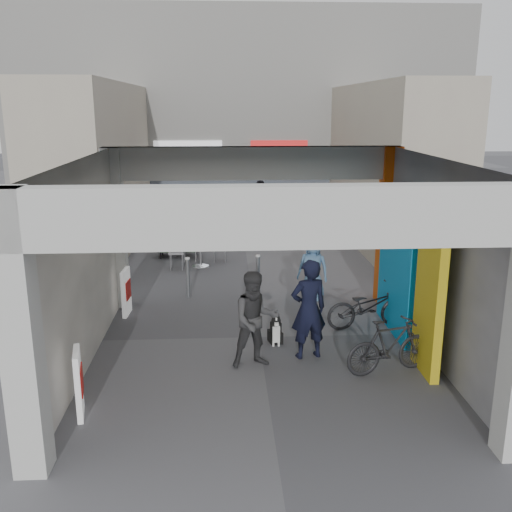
{
  "coord_description": "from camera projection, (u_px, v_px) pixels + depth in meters",
  "views": [
    {
      "loc": [
        -0.62,
        -10.25,
        4.34
      ],
      "look_at": [
        -0.0,
        1.0,
        1.36
      ],
      "focal_mm": 40.0,
      "sensor_mm": 36.0,
      "label": 1
    }
  ],
  "objects": [
    {
      "name": "ground",
      "position": [
        259.0,
        337.0,
        11.04
      ],
      "size": [
        90.0,
        90.0,
        0.0
      ],
      "primitive_type": "plane",
      "color": "#58585D",
      "rests_on": "ground"
    },
    {
      "name": "arcade_canopy",
      "position": [
        294.0,
        230.0,
        9.69
      ],
      "size": [
        6.4,
        6.45,
        6.4
      ],
      "color": "#BCBCB7",
      "rests_on": "ground"
    },
    {
      "name": "far_building",
      "position": [
        239.0,
        114.0,
        23.53
      ],
      "size": [
        18.0,
        4.08,
        8.0
      ],
      "color": "white",
      "rests_on": "ground"
    },
    {
      "name": "plaza_bldg_left",
      "position": [
        97.0,
        168.0,
        17.4
      ],
      "size": [
        2.0,
        9.0,
        5.0
      ],
      "primitive_type": "cube",
      "color": "#ABA38D",
      "rests_on": "ground"
    },
    {
      "name": "plaza_bldg_right",
      "position": [
        388.0,
        166.0,
        17.88
      ],
      "size": [
        2.0,
        9.0,
        5.0
      ],
      "primitive_type": "cube",
      "color": "#ABA38D",
      "rests_on": "ground"
    },
    {
      "name": "bollard_left",
      "position": [
        188.0,
        278.0,
        13.23
      ],
      "size": [
        0.09,
        0.09,
        0.94
      ],
      "primitive_type": "cylinder",
      "color": "#989BA0",
      "rests_on": "ground"
    },
    {
      "name": "bollard_center",
      "position": [
        258.0,
        276.0,
        13.34
      ],
      "size": [
        0.09,
        0.09,
        0.97
      ],
      "primitive_type": "cylinder",
      "color": "#989BA0",
      "rests_on": "ground"
    },
    {
      "name": "bollard_right",
      "position": [
        318.0,
        278.0,
        13.33
      ],
      "size": [
        0.09,
        0.09,
        0.87
      ],
      "primitive_type": "cylinder",
      "color": "#989BA0",
      "rests_on": "ground"
    },
    {
      "name": "advert_board_near",
      "position": [
        79.0,
        383.0,
        8.14
      ],
      "size": [
        0.19,
        0.55,
        1.0
      ],
      "rotation": [
        0.0,
        0.0,
        0.2
      ],
      "color": "white",
      "rests_on": "ground"
    },
    {
      "name": "advert_board_far",
      "position": [
        126.0,
        292.0,
        12.12
      ],
      "size": [
        0.13,
        0.55,
        1.0
      ],
      "rotation": [
        0.0,
        0.0,
        -0.07
      ],
      "color": "white",
      "rests_on": "ground"
    },
    {
      "name": "cafe_set",
      "position": [
        196.0,
        252.0,
        16.08
      ],
      "size": [
        1.57,
        1.27,
        0.95
      ],
      "rotation": [
        0.0,
        0.0,
        -0.07
      ],
      "color": "#A7A7AC",
      "rests_on": "ground"
    },
    {
      "name": "produce_stand",
      "position": [
        178.0,
        246.0,
        16.86
      ],
      "size": [
        1.22,
        0.66,
        0.8
      ],
      "rotation": [
        0.0,
        0.0,
        -0.3
      ],
      "color": "black",
      "rests_on": "ground"
    },
    {
      "name": "crate_stack",
      "position": [
        257.0,
        235.0,
        18.47
      ],
      "size": [
        0.51,
        0.44,
        0.56
      ],
      "rotation": [
        0.0,
        0.0,
        -0.21
      ],
      "color": "#195217",
      "rests_on": "ground"
    },
    {
      "name": "border_collie",
      "position": [
        276.0,
        332.0,
        10.67
      ],
      "size": [
        0.22,
        0.44,
        0.6
      ],
      "rotation": [
        0.0,
        0.0,
        0.23
      ],
      "color": "black",
      "rests_on": "ground"
    },
    {
      "name": "man_with_dog",
      "position": [
        309.0,
        309.0,
        9.95
      ],
      "size": [
        0.74,
        0.57,
        1.8
      ],
      "primitive_type": "imported",
      "rotation": [
        0.0,
        0.0,
        3.38
      ],
      "color": "black",
      "rests_on": "ground"
    },
    {
      "name": "man_back_turned",
      "position": [
        255.0,
        320.0,
        9.63
      ],
      "size": [
        0.93,
        0.79,
        1.68
      ],
      "primitive_type": "imported",
      "rotation": [
        0.0,
        0.0,
        0.2
      ],
      "color": "#363638",
      "rests_on": "ground"
    },
    {
      "name": "man_elderly",
      "position": [
        313.0,
        268.0,
        13.08
      ],
      "size": [
        0.84,
        0.71,
        1.46
      ],
      "primitive_type": "imported",
      "rotation": [
        0.0,
        0.0,
        -0.41
      ],
      "color": "#547CA4",
      "rests_on": "ground"
    },
    {
      "name": "man_crates",
      "position": [
        261.0,
        211.0,
        18.71
      ],
      "size": [
        1.2,
        0.55,
        2.0
      ],
      "primitive_type": "imported",
      "rotation": [
        0.0,
        0.0,
        3.08
      ],
      "color": "black",
      "rests_on": "ground"
    },
    {
      "name": "bicycle_front",
      "position": [
        368.0,
        306.0,
        11.4
      ],
      "size": [
        1.8,
        0.88,
        0.91
      ],
      "primitive_type": "imported",
      "rotation": [
        0.0,
        0.0,
        1.74
      ],
      "color": "black",
      "rests_on": "ground"
    },
    {
      "name": "bicycle_rear",
      "position": [
        390.0,
        346.0,
        9.47
      ],
      "size": [
        1.64,
        0.85,
        0.95
      ],
      "primitive_type": "imported",
      "rotation": [
        0.0,
        0.0,
        1.84
      ],
      "color": "black",
      "rests_on": "ground"
    },
    {
      "name": "white_van",
      "position": [
        326.0,
        207.0,
        21.37
      ],
      "size": [
        4.23,
        2.66,
        1.34
      ],
      "primitive_type": "imported",
      "rotation": [
        0.0,
        0.0,
        1.28
      ],
      "color": "silver",
      "rests_on": "ground"
    }
  ]
}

